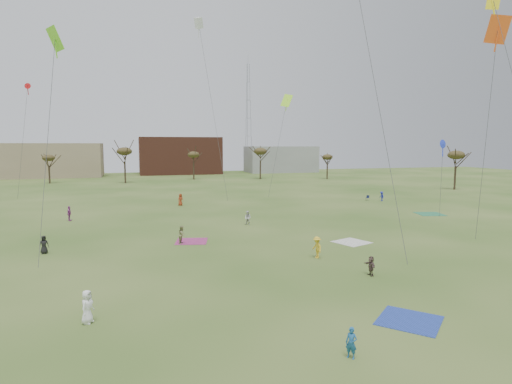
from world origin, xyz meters
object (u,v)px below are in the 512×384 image
object	(u,v)px
radio_tower	(248,118)
flyer_near_right	(351,343)
flyer_near_left	(87,307)
camp_chair_right	(367,199)

from	to	relation	value
radio_tower	flyer_near_right	bearing A→B (deg)	-103.24
flyer_near_left	camp_chair_right	xyz separation A→B (m)	(41.25, 40.56, -0.65)
flyer_near_right	camp_chair_right	size ratio (longest dim) A/B	1.65
flyer_near_left	radio_tower	distance (m)	132.50
camp_chair_right	flyer_near_left	bearing A→B (deg)	-80.18
flyer_near_right	camp_chair_right	bearing A→B (deg)	107.49
flyer_near_right	camp_chair_right	distance (m)	56.27
flyer_near_left	flyer_near_right	bearing A→B (deg)	-95.20
radio_tower	flyer_near_left	bearing A→B (deg)	-108.96
flyer_near_left	camp_chair_right	world-z (taller)	flyer_near_left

